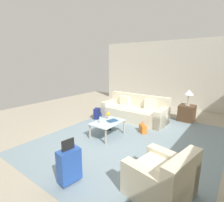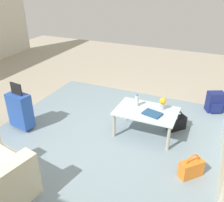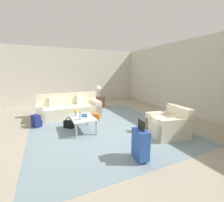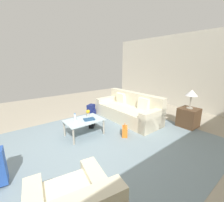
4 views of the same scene
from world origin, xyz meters
name	(u,v)px [view 2 (image 2 of 4)]	position (x,y,z in m)	size (l,w,h in m)	color
ground_plane	(111,144)	(0.00, 0.00, 0.00)	(12.00, 12.00, 0.00)	#A89E89
area_rug	(144,162)	(-0.60, 0.20, 0.00)	(5.20, 4.40, 0.01)	gray
coffee_table	(146,114)	(-0.40, -0.50, 0.38)	(0.99, 0.67, 0.44)	silver
water_bottle	(137,101)	(-0.20, -0.60, 0.54)	(0.06, 0.06, 0.20)	silver
coffee_table_book	(152,114)	(-0.52, -0.42, 0.46)	(0.28, 0.19, 0.03)	navy
flower_vase	(163,103)	(-0.62, -0.65, 0.57)	(0.11, 0.11, 0.21)	#B2B7BC
suitcase_blue	(20,110)	(1.60, 0.20, 0.36)	(0.43, 0.27, 0.85)	#2851AD
handbag_orange	(191,168)	(-1.25, 0.21, 0.13)	(0.32, 0.33, 0.36)	orange
handbag_black	(177,123)	(-0.86, -0.84, 0.13)	(0.32, 0.33, 0.36)	black
backpack_navy	(215,102)	(-1.40, -1.79, 0.19)	(0.36, 0.34, 0.40)	navy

